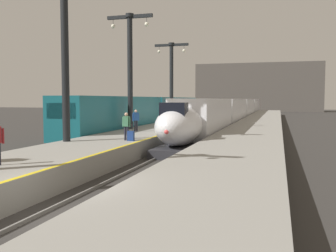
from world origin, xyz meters
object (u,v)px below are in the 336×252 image
Objects in this scene: regional_train_adjacent at (149,112)px; rolling_suitcase at (131,136)px; station_column_distant at (171,74)px; passenger_near_edge at (126,124)px; passenger_far_waiting at (136,119)px; highspeed_train_main at (236,110)px; station_column_far at (130,60)px; station_column_mid at (65,41)px.

regional_train_adjacent reaches higher than rolling_suitcase.
station_column_distant reaches higher than passenger_near_edge.
rolling_suitcase is at bearing -71.28° from passenger_far_waiting.
highspeed_train_main reaches higher than passenger_far_waiting.
passenger_near_edge is 0.81m from rolling_suitcase.
highspeed_train_main is 28.50m from station_column_far.
regional_train_adjacent is at bearing 105.06° from passenger_far_waiting.
highspeed_train_main is 18.28m from regional_train_adjacent.
station_column_far reaches higher than regional_train_adjacent.
station_column_mid is 5.84× the size of passenger_far_waiting.
highspeed_train_main reaches higher than passenger_near_edge.
regional_train_adjacent is 21.74m from station_column_mid.
passenger_near_edge and passenger_far_waiting have the same top height.
regional_train_adjacent reaches higher than highspeed_train_main.
passenger_far_waiting reaches higher than rolling_suitcase.
station_column_far is at bearing 90.00° from station_column_mid.
highspeed_train_main is at bearing 86.31° from rolling_suitcase.
highspeed_train_main is 7.56× the size of station_column_mid.
passenger_far_waiting is (1.41, -14.99, -4.44)m from station_column_distant.
passenger_far_waiting is at bearing -58.88° from station_column_far.
station_column_far is at bearing -102.12° from highspeed_train_main.
regional_train_adjacent is 3.82× the size of station_column_far.
station_column_far is 1.07× the size of station_column_distant.
regional_train_adjacent is 4.07× the size of station_column_distant.
regional_train_adjacent is at bearing 101.23° from station_column_far.
passenger_far_waiting is 1.72× the size of rolling_suitcase.
passenger_far_waiting is at bearing -84.62° from station_column_distant.
passenger_far_waiting is (-4.49, -29.80, 0.06)m from highspeed_train_main.
station_column_distant reaches higher than highspeed_train_main.
station_column_far reaches higher than station_column_distant.
station_column_mid is 6.04m from passenger_near_edge.
station_column_far reaches higher than highspeed_train_main.
passenger_near_edge is at bearing 25.40° from station_column_mid.
rolling_suitcase is (0.37, -0.21, -0.69)m from passenger_near_edge.
station_column_mid reaches higher than station_column_distant.
highspeed_train_main is at bearing 85.70° from passenger_near_edge.
regional_train_adjacent is 12.22m from station_column_far.
highspeed_train_main is at bearing 68.28° from station_column_distant.
passenger_far_waiting is 6.75m from rolling_suitcase.
passenger_far_waiting is at bearing -74.94° from regional_train_adjacent.
station_column_far is (-5.90, -27.46, 4.81)m from highspeed_train_main.
station_column_distant is at bearing 90.00° from station_column_mid.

